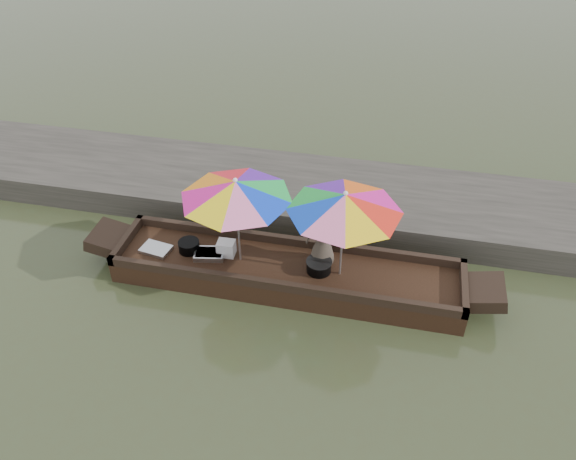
% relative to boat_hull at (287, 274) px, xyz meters
% --- Properties ---
extents(water, '(80.00, 80.00, 0.00)m').
position_rel_boat_hull_xyz_m(water, '(0.00, 0.00, -0.17)').
color(water, '#374126').
rests_on(water, ground).
extents(dock, '(22.00, 2.20, 0.50)m').
position_rel_boat_hull_xyz_m(dock, '(0.00, 2.20, 0.08)').
color(dock, '#2D2B26').
rests_on(dock, ground).
extents(boat_hull, '(5.58, 1.20, 0.35)m').
position_rel_boat_hull_xyz_m(boat_hull, '(0.00, 0.00, 0.00)').
color(boat_hull, black).
rests_on(boat_hull, water).
extents(cooking_pot, '(0.35, 0.35, 0.18)m').
position_rel_boat_hull_xyz_m(cooking_pot, '(-1.65, 0.04, 0.27)').
color(cooking_pot, black).
rests_on(cooking_pot, boat_hull).
extents(tray_crayfish, '(0.53, 0.41, 0.09)m').
position_rel_boat_hull_xyz_m(tray_crayfish, '(-1.28, -0.03, 0.22)').
color(tray_crayfish, silver).
rests_on(tray_crayfish, boat_hull).
extents(tray_scallop, '(0.53, 0.41, 0.06)m').
position_rel_boat_hull_xyz_m(tray_scallop, '(-2.19, -0.08, 0.21)').
color(tray_scallop, silver).
rests_on(tray_scallop, boat_hull).
extents(charcoal_grill, '(0.39, 0.39, 0.18)m').
position_rel_boat_hull_xyz_m(charcoal_grill, '(0.52, -0.01, 0.27)').
color(charcoal_grill, black).
rests_on(charcoal_grill, boat_hull).
extents(supply_bag, '(0.29, 0.23, 0.26)m').
position_rel_boat_hull_xyz_m(supply_bag, '(-1.02, 0.07, 0.30)').
color(supply_bag, silver).
rests_on(supply_bag, boat_hull).
extents(vendor, '(0.59, 0.45, 1.07)m').
position_rel_boat_hull_xyz_m(vendor, '(0.53, 0.21, 0.71)').
color(vendor, '#453A30').
rests_on(vendor, boat_hull).
extents(umbrella_bow, '(1.77, 1.77, 1.55)m').
position_rel_boat_hull_xyz_m(umbrella_bow, '(-0.77, 0.00, 0.95)').
color(umbrella_bow, green).
rests_on(umbrella_bow, boat_hull).
extents(umbrella_stern, '(1.94, 1.94, 1.55)m').
position_rel_boat_hull_xyz_m(umbrella_stern, '(0.85, 0.00, 0.95)').
color(umbrella_stern, '#E5148E').
rests_on(umbrella_stern, boat_hull).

